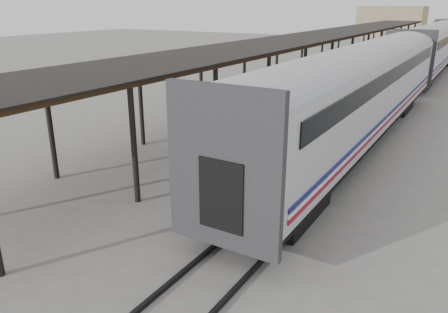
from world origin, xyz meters
TOP-DOWN VIEW (x-y plane):
  - ground at (0.00, 0.00)m, footprint 160.00×160.00m
  - train at (3.19, 33.79)m, footprint 3.45×76.01m
  - canopy at (-3.40, 24.00)m, footprint 4.90×64.30m
  - rails at (3.20, 34.00)m, footprint 1.54×150.00m
  - building_left at (-10.00, 82.00)m, footprint 12.00×8.00m
  - baggage_cart at (1.12, -0.64)m, footprint 1.75×2.62m
  - suitcase_stack at (0.96, -0.37)m, footprint 1.25×1.28m
  - luggage_tug at (-1.95, 18.15)m, footprint 1.03×1.57m
  - porter at (1.20, -1.29)m, footprint 0.66×0.79m
  - pedestrian at (-2.92, 14.99)m, footprint 0.94×0.40m

SIDE VIEW (x-z plane):
  - ground at x=0.00m, z-range 0.00..0.00m
  - rails at x=3.20m, z-range 0.00..0.12m
  - luggage_tug at x=-1.95m, z-range -0.06..1.28m
  - baggage_cart at x=1.12m, z-range 0.22..1.08m
  - pedestrian at x=-2.92m, z-range 0.00..1.59m
  - suitcase_stack at x=0.96m, z-range 0.81..1.27m
  - porter at x=1.20m, z-range 0.86..2.71m
  - train at x=3.19m, z-range 0.69..4.70m
  - building_left at x=-10.00m, z-range 0.00..6.00m
  - canopy at x=-3.40m, z-range 1.93..6.08m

